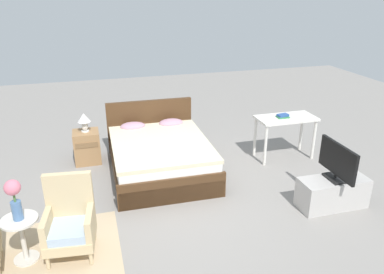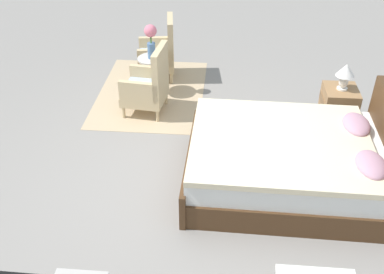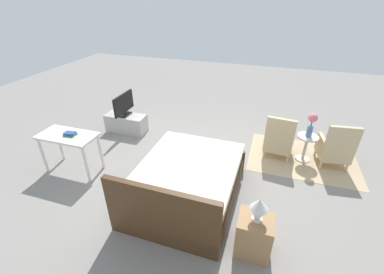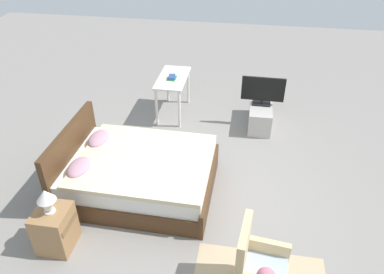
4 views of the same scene
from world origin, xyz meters
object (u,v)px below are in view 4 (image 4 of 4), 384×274
Objects in this scene: vanity_desk at (173,83)px; book_stack at (172,77)px; tv_stand at (260,114)px; nightstand at (55,229)px; tv_flatscreen at (263,91)px; bed at (137,173)px; table_lamp at (46,198)px; armchair_by_window_right at (258,267)px.

vanity_desk is 0.16m from book_stack.
tv_stand is at bearing -95.02° from vanity_desk.
tv_flatscreen reaches higher than nightstand.
vanity_desk is at bearing -12.43° from nightstand.
bed is 1.42m from table_lamp.
tv_stand is 4.61× the size of book_stack.
book_stack is at bearing 87.48° from tv_stand.
book_stack is (2.19, -0.07, 0.49)m from bed.
tv_stand is 1.72m from vanity_desk.
book_stack reaches higher than nightstand.
bed is 2.29m from vanity_desk.
bed is 3.65× the size of nightstand.
armchair_by_window_right is 0.96× the size of tv_stand.
nightstand is at bearing 84.46° from armchair_by_window_right.
table_lamp is 3.49m from vanity_desk.
book_stack is at bearing -12.75° from nightstand.
book_stack is (-0.07, -0.00, 0.14)m from vanity_desk.
bed is at bearing -30.88° from table_lamp.
tv_flatscreen reaches higher than table_lamp.
book_stack is (0.07, 1.66, 0.10)m from tv_flatscreen.
bed reaches higher than book_stack.
table_lamp reaches higher than nightstand.
table_lamp is 3.42m from book_stack.
nightstand is at bearing 143.51° from tv_stand.
table_lamp is at bearing 84.46° from armchair_by_window_right.
bed is 2.18× the size of tv_stand.
table_lamp is 0.32× the size of vanity_desk.
vanity_desk reaches higher than nightstand.
nightstand is (-1.15, 0.69, -0.01)m from bed.
tv_flatscreen is 1.66m from book_stack.
armchair_by_window_right is 2.43m from nightstand.
nightstand is at bearing 143.53° from tv_flatscreen.
tv_flatscreen is 1.67m from vanity_desk.
bed is at bearing 140.79° from tv_flatscreen.
book_stack is at bearing 24.90° from armchair_by_window_right.
tv_stand is 1.76m from book_stack.
table_lamp is 0.34× the size of tv_stand.
bed is at bearing 51.31° from armchair_by_window_right.
book_stack reaches higher than vanity_desk.
table_lamp is 4.06m from tv_flatscreen.
vanity_desk is (3.64, 1.66, 0.27)m from armchair_by_window_right.
nightstand is at bearing 167.57° from vanity_desk.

